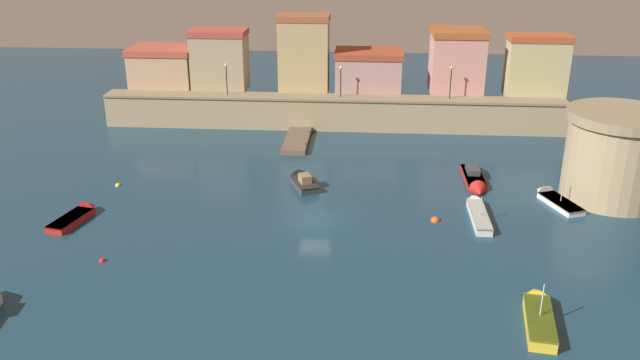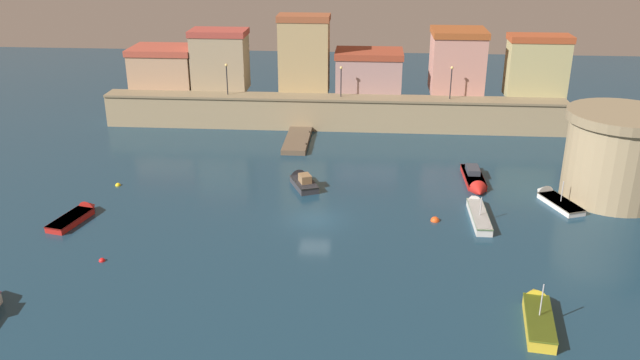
{
  "view_description": "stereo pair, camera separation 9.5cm",
  "coord_description": "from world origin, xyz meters",
  "px_view_note": "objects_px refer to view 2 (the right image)",
  "views": [
    {
      "loc": [
        4.0,
        -48.24,
        23.09
      ],
      "look_at": [
        0.0,
        5.69,
        1.18
      ],
      "focal_mm": 37.08,
      "sensor_mm": 36.0,
      "label": 1
    },
    {
      "loc": [
        4.1,
        -48.23,
        23.09
      ],
      "look_at": [
        0.0,
        5.69,
        1.18
      ],
      "focal_mm": 37.08,
      "sensor_mm": 36.0,
      "label": 2
    }
  ],
  "objects_px": {
    "fortress_tower": "(617,155)",
    "moored_boat_3": "(78,215)",
    "moored_boat_2": "(538,313)",
    "mooring_buoy_0": "(118,186)",
    "quay_lamp_1": "(341,77)",
    "mooring_buoy_2": "(102,261)",
    "moored_boat_5": "(302,181)",
    "moored_boat_1": "(477,212)",
    "quay_lamp_0": "(227,74)",
    "moored_boat_0": "(475,181)",
    "moored_boat_6": "(552,198)",
    "mooring_buoy_1": "(435,221)",
    "quay_lamp_2": "(451,77)"
  },
  "relations": [
    {
      "from": "mooring_buoy_0",
      "to": "moored_boat_6",
      "type": "bearing_deg",
      "value": -0.87
    },
    {
      "from": "moored_boat_0",
      "to": "moored_boat_5",
      "type": "xyz_separation_m",
      "value": [
        -15.8,
        -1.32,
        0.06
      ]
    },
    {
      "from": "fortress_tower",
      "to": "mooring_buoy_0",
      "type": "xyz_separation_m",
      "value": [
        -43.85,
        -0.57,
        -3.94
      ]
    },
    {
      "from": "moored_boat_2",
      "to": "quay_lamp_0",
      "type": "bearing_deg",
      "value": 43.38
    },
    {
      "from": "quay_lamp_0",
      "to": "moored_boat_5",
      "type": "bearing_deg",
      "value": -59.3
    },
    {
      "from": "quay_lamp_1",
      "to": "mooring_buoy_2",
      "type": "distance_m",
      "value": 36.61
    },
    {
      "from": "moored_boat_1",
      "to": "mooring_buoy_1",
      "type": "bearing_deg",
      "value": 110.62
    },
    {
      "from": "quay_lamp_0",
      "to": "moored_boat_6",
      "type": "distance_m",
      "value": 38.03
    },
    {
      "from": "moored_boat_5",
      "to": "moored_boat_1",
      "type": "bearing_deg",
      "value": -132.83
    },
    {
      "from": "quay_lamp_0",
      "to": "mooring_buoy_0",
      "type": "bearing_deg",
      "value": -108.97
    },
    {
      "from": "quay_lamp_1",
      "to": "moored_boat_0",
      "type": "height_order",
      "value": "quay_lamp_1"
    },
    {
      "from": "quay_lamp_2",
      "to": "fortress_tower",
      "type": "bearing_deg",
      "value": -56.17
    },
    {
      "from": "quay_lamp_2",
      "to": "moored_boat_6",
      "type": "height_order",
      "value": "quay_lamp_2"
    },
    {
      "from": "fortress_tower",
      "to": "mooring_buoy_1",
      "type": "bearing_deg",
      "value": -159.25
    },
    {
      "from": "moored_boat_5",
      "to": "moored_boat_6",
      "type": "distance_m",
      "value": 22.02
    },
    {
      "from": "fortress_tower",
      "to": "mooring_buoy_0",
      "type": "height_order",
      "value": "fortress_tower"
    },
    {
      "from": "moored_boat_6",
      "to": "mooring_buoy_2",
      "type": "bearing_deg",
      "value": 89.88
    },
    {
      "from": "moored_boat_0",
      "to": "moored_boat_6",
      "type": "xyz_separation_m",
      "value": [
        6.13,
        -3.36,
        -0.08
      ]
    },
    {
      "from": "fortress_tower",
      "to": "moored_boat_3",
      "type": "bearing_deg",
      "value": -170.43
    },
    {
      "from": "quay_lamp_0",
      "to": "quay_lamp_1",
      "type": "distance_m",
      "value": 12.99
    },
    {
      "from": "mooring_buoy_1",
      "to": "mooring_buoy_2",
      "type": "xyz_separation_m",
      "value": [
        -24.32,
        -8.48,
        0.0
      ]
    },
    {
      "from": "moored_boat_3",
      "to": "moored_boat_6",
      "type": "bearing_deg",
      "value": -67.77
    },
    {
      "from": "mooring_buoy_2",
      "to": "moored_boat_1",
      "type": "bearing_deg",
      "value": 19.42
    },
    {
      "from": "quay_lamp_0",
      "to": "fortress_tower",
      "type": "bearing_deg",
      "value": -25.94
    },
    {
      "from": "moored_boat_0",
      "to": "moored_boat_5",
      "type": "height_order",
      "value": "moored_boat_5"
    },
    {
      "from": "moored_boat_1",
      "to": "moored_boat_5",
      "type": "distance_m",
      "value": 16.0
    },
    {
      "from": "moored_boat_6",
      "to": "mooring_buoy_1",
      "type": "xyz_separation_m",
      "value": [
        -10.43,
        -4.76,
        -0.26
      ]
    },
    {
      "from": "moored_boat_3",
      "to": "mooring_buoy_1",
      "type": "xyz_separation_m",
      "value": [
        28.96,
        1.6,
        -0.28
      ]
    },
    {
      "from": "moored_boat_0",
      "to": "moored_boat_1",
      "type": "bearing_deg",
      "value": -7.0
    },
    {
      "from": "fortress_tower",
      "to": "moored_boat_2",
      "type": "distance_m",
      "value": 22.45
    },
    {
      "from": "quay_lamp_1",
      "to": "quay_lamp_2",
      "type": "relative_size",
      "value": 0.94
    },
    {
      "from": "moored_boat_2",
      "to": "mooring_buoy_1",
      "type": "distance_m",
      "value": 14.47
    },
    {
      "from": "moored_boat_2",
      "to": "mooring_buoy_0",
      "type": "height_order",
      "value": "moored_boat_2"
    },
    {
      "from": "quay_lamp_1",
      "to": "mooring_buoy_2",
      "type": "height_order",
      "value": "quay_lamp_1"
    },
    {
      "from": "mooring_buoy_1",
      "to": "mooring_buoy_2",
      "type": "bearing_deg",
      "value": -160.76
    },
    {
      "from": "mooring_buoy_0",
      "to": "mooring_buoy_1",
      "type": "distance_m",
      "value": 28.73
    },
    {
      "from": "mooring_buoy_0",
      "to": "fortress_tower",
      "type": "bearing_deg",
      "value": 0.75
    },
    {
      "from": "quay_lamp_0",
      "to": "moored_boat_2",
      "type": "xyz_separation_m",
      "value": [
        26.81,
        -37.67,
        -5.7
      ]
    },
    {
      "from": "quay_lamp_2",
      "to": "moored_boat_0",
      "type": "relative_size",
      "value": 0.53
    },
    {
      "from": "quay_lamp_1",
      "to": "quay_lamp_2",
      "type": "distance_m",
      "value": 12.22
    },
    {
      "from": "moored_boat_1",
      "to": "mooring_buoy_0",
      "type": "xyz_separation_m",
      "value": [
        -31.77,
        4.01,
        -0.35
      ]
    },
    {
      "from": "quay_lamp_1",
      "to": "moored_boat_3",
      "type": "distance_m",
      "value": 33.19
    },
    {
      "from": "fortress_tower",
      "to": "quay_lamp_1",
      "type": "relative_size",
      "value": 2.64
    },
    {
      "from": "quay_lamp_2",
      "to": "moored_boat_1",
      "type": "height_order",
      "value": "quay_lamp_2"
    },
    {
      "from": "mooring_buoy_0",
      "to": "moored_boat_0",
      "type": "bearing_deg",
      "value": 4.87
    },
    {
      "from": "quay_lamp_0",
      "to": "moored_boat_5",
      "type": "relative_size",
      "value": 0.73
    },
    {
      "from": "quay_lamp_1",
      "to": "moored_boat_1",
      "type": "height_order",
      "value": "quay_lamp_1"
    },
    {
      "from": "quay_lamp_0",
      "to": "moored_boat_6",
      "type": "height_order",
      "value": "quay_lamp_0"
    },
    {
      "from": "quay_lamp_0",
      "to": "mooring_buoy_0",
      "type": "distance_m",
      "value": 20.77
    },
    {
      "from": "moored_boat_2",
      "to": "mooring_buoy_0",
      "type": "xyz_separation_m",
      "value": [
        -33.27,
        18.9,
        -0.43
      ]
    }
  ]
}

